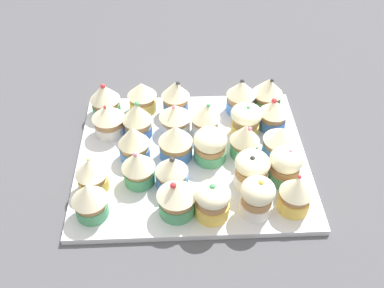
% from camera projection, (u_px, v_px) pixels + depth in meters
% --- Properties ---
extents(ground_plane, '(1.80, 1.80, 0.03)m').
position_uv_depth(ground_plane, '(192.00, 165.00, 0.85)').
color(ground_plane, '#4C4C51').
extents(baking_tray, '(0.44, 0.37, 0.01)m').
position_uv_depth(baking_tray, '(192.00, 158.00, 0.84)').
color(baking_tray, silver).
rests_on(baking_tray, ground_plane).
extents(cupcake_0, '(0.06, 0.06, 0.08)m').
position_uv_depth(cupcake_0, '(267.00, 93.00, 0.91)').
color(cupcake_0, '#4C9E6B').
rests_on(cupcake_0, baking_tray).
extents(cupcake_1, '(0.06, 0.06, 0.08)m').
position_uv_depth(cupcake_1, '(241.00, 96.00, 0.90)').
color(cupcake_1, '#477AC6').
rests_on(cupcake_1, baking_tray).
extents(cupcake_2, '(0.06, 0.06, 0.08)m').
position_uv_depth(cupcake_2, '(175.00, 97.00, 0.90)').
color(cupcake_2, '#477AC6').
rests_on(cupcake_2, baking_tray).
extents(cupcake_3, '(0.06, 0.06, 0.07)m').
position_uv_depth(cupcake_3, '(142.00, 96.00, 0.91)').
color(cupcake_3, '#EFC651').
rests_on(cupcake_3, baking_tray).
extents(cupcake_4, '(0.06, 0.06, 0.07)m').
position_uv_depth(cupcake_4, '(105.00, 99.00, 0.90)').
color(cupcake_4, '#4C9E6B').
rests_on(cupcake_4, baking_tray).
extents(cupcake_5, '(0.06, 0.06, 0.07)m').
position_uv_depth(cupcake_5, '(274.00, 114.00, 0.87)').
color(cupcake_5, '#477AC6').
rests_on(cupcake_5, baking_tray).
extents(cupcake_6, '(0.06, 0.06, 0.07)m').
position_uv_depth(cupcake_6, '(246.00, 119.00, 0.85)').
color(cupcake_6, '#EFC651').
rests_on(cupcake_6, baking_tray).
extents(cupcake_7, '(0.06, 0.06, 0.07)m').
position_uv_depth(cupcake_7, '(206.00, 118.00, 0.86)').
color(cupcake_7, white).
rests_on(cupcake_7, baking_tray).
extents(cupcake_8, '(0.06, 0.06, 0.07)m').
position_uv_depth(cupcake_8, '(175.00, 117.00, 0.86)').
color(cupcake_8, white).
rests_on(cupcake_8, baking_tray).
extents(cupcake_9, '(0.06, 0.06, 0.08)m').
position_uv_depth(cupcake_9, '(137.00, 119.00, 0.85)').
color(cupcake_9, '#477AC6').
rests_on(cupcake_9, baking_tray).
extents(cupcake_10, '(0.06, 0.06, 0.07)m').
position_uv_depth(cupcake_10, '(108.00, 119.00, 0.85)').
color(cupcake_10, white).
rests_on(cupcake_10, baking_tray).
extents(cupcake_11, '(0.06, 0.06, 0.06)m').
position_uv_depth(cupcake_11, '(280.00, 139.00, 0.82)').
color(cupcake_11, '#477AC6').
rests_on(cupcake_11, baking_tray).
extents(cupcake_12, '(0.06, 0.06, 0.07)m').
position_uv_depth(cupcake_12, '(245.00, 141.00, 0.81)').
color(cupcake_12, '#4C9E6B').
rests_on(cupcake_12, baking_tray).
extents(cupcake_13, '(0.06, 0.06, 0.07)m').
position_uv_depth(cupcake_13, '(210.00, 145.00, 0.80)').
color(cupcake_13, '#4C9E6B').
rests_on(cupcake_13, baking_tray).
extents(cupcake_14, '(0.06, 0.06, 0.07)m').
position_uv_depth(cupcake_14, '(176.00, 142.00, 0.80)').
color(cupcake_14, '#477AC6').
rests_on(cupcake_14, baking_tray).
extents(cupcake_15, '(0.06, 0.06, 0.07)m').
position_uv_depth(cupcake_15, '(134.00, 144.00, 0.80)').
color(cupcake_15, '#477AC6').
rests_on(cupcake_15, baking_tray).
extents(cupcake_16, '(0.06, 0.06, 0.07)m').
position_uv_depth(cupcake_16, '(285.00, 165.00, 0.76)').
color(cupcake_16, '#4C9E6B').
rests_on(cupcake_16, baking_tray).
extents(cupcake_17, '(0.06, 0.06, 0.07)m').
position_uv_depth(cupcake_17, '(252.00, 170.00, 0.76)').
color(cupcake_17, white).
rests_on(cupcake_17, baking_tray).
extents(cupcake_18, '(0.06, 0.06, 0.07)m').
position_uv_depth(cupcake_18, '(172.00, 171.00, 0.75)').
color(cupcake_18, '#477AC6').
rests_on(cupcake_18, baking_tray).
extents(cupcake_19, '(0.06, 0.06, 0.07)m').
position_uv_depth(cupcake_19, '(138.00, 167.00, 0.76)').
color(cupcake_19, '#4C9E6B').
rests_on(cupcake_19, baking_tray).
extents(cupcake_20, '(0.06, 0.06, 0.07)m').
position_uv_depth(cupcake_20, '(92.00, 174.00, 0.75)').
color(cupcake_20, '#EFC651').
rests_on(cupcake_20, baking_tray).
extents(cupcake_21, '(0.06, 0.06, 0.08)m').
position_uv_depth(cupcake_21, '(296.00, 193.00, 0.71)').
color(cupcake_21, '#EFC651').
rests_on(cupcake_21, baking_tray).
extents(cupcake_22, '(0.06, 0.06, 0.08)m').
position_uv_depth(cupcake_22, '(257.00, 196.00, 0.71)').
color(cupcake_22, white).
rests_on(cupcake_22, baking_tray).
extents(cupcake_23, '(0.06, 0.06, 0.07)m').
position_uv_depth(cupcake_23, '(213.00, 200.00, 0.71)').
color(cupcake_23, '#EFC651').
rests_on(cupcake_23, baking_tray).
extents(cupcake_24, '(0.07, 0.07, 0.07)m').
position_uv_depth(cupcake_24, '(177.00, 197.00, 0.71)').
color(cupcake_24, '#4C9E6B').
rests_on(cupcake_24, baking_tray).
extents(cupcake_25, '(0.06, 0.06, 0.07)m').
position_uv_depth(cupcake_25, '(90.00, 199.00, 0.70)').
color(cupcake_25, '#4C9E6B').
rests_on(cupcake_25, baking_tray).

